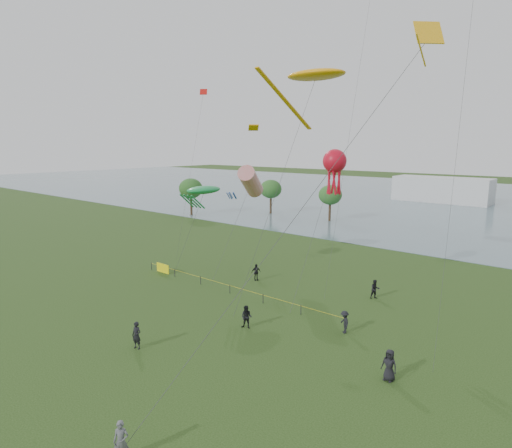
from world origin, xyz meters
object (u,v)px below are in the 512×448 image
Objects in this scene: fence at (187,275)px; kite_stingray at (315,76)px; kite_octopus at (335,162)px; kite_flyer at (121,441)px.

fence is 22.92m from kite_stingray.
kite_octopus is at bearing 35.25° from kite_stingray.
kite_stingray is at bearing 63.07° from kite_flyer.
kite_stingray reaches higher than kite_flyer.
fence is at bearing 93.84° from kite_flyer.
kite_flyer reaches higher than fence.
fence is at bearing 177.53° from kite_stingray.
kite_flyer is 0.10× the size of kite_stingray.
kite_octopus is (1.18, 1.63, -7.11)m from kite_stingray.
kite_flyer is at bearing -96.98° from kite_stingray.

